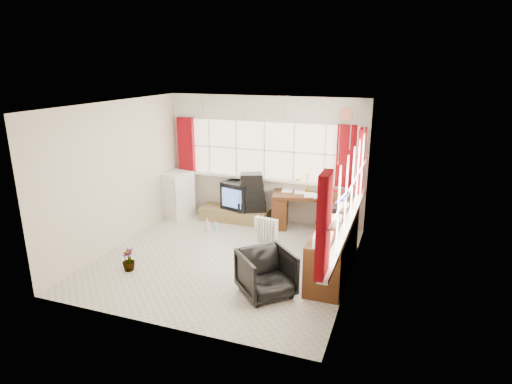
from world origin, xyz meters
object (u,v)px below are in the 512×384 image
at_px(office_chair, 266,273).
at_px(task_chair, 331,217).
at_px(credenza, 334,247).
at_px(radiator, 267,236).
at_px(desk_lamp, 308,178).
at_px(mini_fridge, 176,194).
at_px(desk, 304,209).
at_px(crt_tv, 240,195).
at_px(tv_bench, 235,214).

bearing_deg(office_chair, task_chair, 30.71).
bearing_deg(credenza, radiator, 160.86).
bearing_deg(task_chair, desk_lamp, 128.07).
xyz_separation_m(office_chair, mini_fridge, (-2.79, 2.41, 0.15)).
relative_size(desk_lamp, credenza, 0.19).
bearing_deg(radiator, desk, 72.99).
height_order(task_chair, credenza, task_chair).
distance_m(credenza, mini_fridge, 3.78).
relative_size(desk, desk_lamp, 3.44).
xyz_separation_m(office_chair, credenza, (0.74, 1.05, 0.07)).
distance_m(task_chair, crt_tv, 2.08).
height_order(radiator, crt_tv, crt_tv).
height_order(desk, task_chair, task_chair).
height_order(office_chair, mini_fridge, mini_fridge).
bearing_deg(credenza, mini_fridge, 158.87).
relative_size(office_chair, crt_tv, 0.96).
distance_m(crt_tv, mini_fridge, 1.36).
bearing_deg(desk, tv_bench, -176.80).
bearing_deg(credenza, task_chair, 102.63).
bearing_deg(task_chair, tv_bench, 165.05).
distance_m(task_chair, tv_bench, 2.17).
distance_m(task_chair, mini_fridge, 3.34).
bearing_deg(radiator, desk_lamp, 75.01).
height_order(desk_lamp, crt_tv, desk_lamp).
height_order(desk, mini_fridge, mini_fridge).
bearing_deg(mini_fridge, desk_lamp, 8.72).
bearing_deg(desk, task_chair, -44.88).
bearing_deg(crt_tv, task_chair, -18.04).
xyz_separation_m(credenza, crt_tv, (-2.20, 1.61, 0.14)).
xyz_separation_m(task_chair, mini_fridge, (-3.31, 0.39, -0.05)).
distance_m(task_chair, radiator, 1.17).
bearing_deg(radiator, credenza, -19.14).
xyz_separation_m(desk, crt_tv, (-1.35, 0.01, 0.14)).
bearing_deg(task_chair, desk, 135.12).
relative_size(radiator, credenza, 0.28).
relative_size(tv_bench, mini_fridge, 1.49).
distance_m(office_chair, crt_tv, 3.04).
xyz_separation_m(desk, radiator, (-0.36, -1.18, -0.16)).
relative_size(task_chair, office_chair, 1.41).
relative_size(desk, task_chair, 1.32).
relative_size(task_chair, mini_fridge, 1.05).
xyz_separation_m(credenza, tv_bench, (-2.28, 1.52, -0.26)).
bearing_deg(desk, credenza, -62.01).
bearing_deg(desk_lamp, office_chair, -87.87).
bearing_deg(credenza, crt_tv, 143.70).
height_order(office_chair, credenza, credenza).
bearing_deg(office_chair, crt_tv, 74.01).
bearing_deg(office_chair, tv_bench, 76.25).
bearing_deg(desk, desk_lamp, 89.42).
relative_size(credenza, crt_tv, 2.75).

